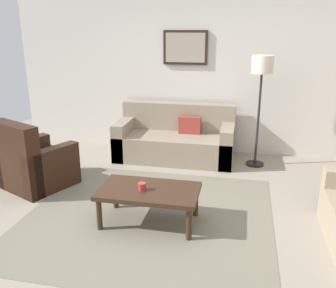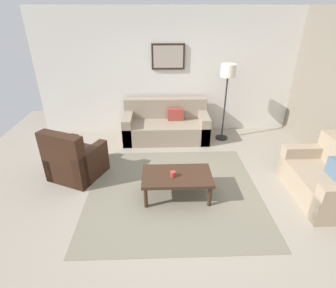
# 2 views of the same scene
# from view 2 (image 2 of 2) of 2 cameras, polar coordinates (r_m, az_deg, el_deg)

# --- Properties ---
(ground_plane) EXTENTS (8.00, 8.00, 0.00)m
(ground_plane) POSITION_cam_2_polar(r_m,az_deg,el_deg) (4.52, 1.18, -10.11)
(ground_plane) COLOR gray
(rear_partition) EXTENTS (6.00, 0.12, 2.80)m
(rear_partition) POSITION_cam_2_polar(r_m,az_deg,el_deg) (6.33, 0.01, 15.08)
(rear_partition) COLOR silver
(rear_partition) RESTS_ON ground_plane
(area_rug) EXTENTS (2.83, 2.67, 0.01)m
(area_rug) POSITION_cam_2_polar(r_m,az_deg,el_deg) (4.52, 1.18, -10.07)
(area_rug) COLOR #736E5C
(area_rug) RESTS_ON ground_plane
(couch_main) EXTENTS (1.91, 0.90, 0.88)m
(couch_main) POSITION_cam_2_polar(r_m,az_deg,el_deg) (6.19, -0.45, 4.05)
(couch_main) COLOR gray
(couch_main) RESTS_ON ground_plane
(couch_loveseat) EXTENTS (0.87, 1.35, 0.88)m
(couch_loveseat) POSITION_cam_2_polar(r_m,az_deg,el_deg) (4.95, 31.30, -6.80)
(couch_loveseat) COLOR gray
(couch_loveseat) RESTS_ON ground_plane
(armchair_leather) EXTENTS (1.06, 1.06, 0.95)m
(armchair_leather) POSITION_cam_2_polar(r_m,az_deg,el_deg) (4.99, -19.54, -3.73)
(armchair_leather) COLOR black
(armchair_leather) RESTS_ON ground_plane
(coffee_table) EXTENTS (1.10, 0.64, 0.41)m
(coffee_table) POSITION_cam_2_polar(r_m,az_deg,el_deg) (4.22, 1.94, -7.21)
(coffee_table) COLOR #382316
(coffee_table) RESTS_ON ground_plane
(cup) EXTENTS (0.09, 0.09, 0.08)m
(cup) POSITION_cam_2_polar(r_m,az_deg,el_deg) (4.13, 1.06, -6.47)
(cup) COLOR #B2332D
(cup) RESTS_ON coffee_table
(lamp_standing) EXTENTS (0.32, 0.32, 1.71)m
(lamp_standing) POSITION_cam_2_polar(r_m,az_deg,el_deg) (5.90, 12.71, 13.60)
(lamp_standing) COLOR black
(lamp_standing) RESTS_ON ground_plane
(framed_artwork) EXTENTS (0.74, 0.04, 0.56)m
(framed_artwork) POSITION_cam_2_polar(r_m,az_deg,el_deg) (6.17, 0.06, 18.30)
(framed_artwork) COLOR black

